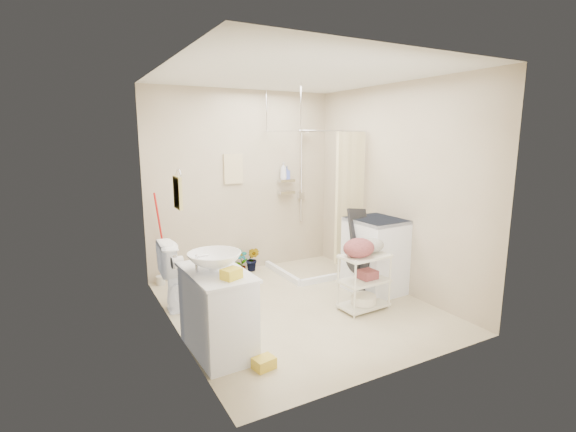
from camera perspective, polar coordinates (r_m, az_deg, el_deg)
name	(u,v)px	position (r m, az deg, el deg)	size (l,w,h in m)	color
floor	(298,306)	(4.99, 1.32, -12.18)	(3.20, 3.20, 0.00)	beige
ceiling	(299,74)	(4.64, 1.47, 18.85)	(2.80, 3.20, 0.04)	silver
wall_back	(243,182)	(6.07, -6.19, 4.61)	(2.80, 0.04, 2.60)	#C0B195
wall_front	(400,221)	(3.37, 15.09, -0.73)	(2.80, 0.04, 2.60)	#C0B195
wall_left	(171,206)	(4.13, -15.68, 1.33)	(0.04, 3.20, 2.60)	#C0B195
wall_right	(393,189)	(5.47, 14.23, 3.66)	(0.04, 3.20, 2.60)	#C0B195
vanity	(217,311)	(3.95, -9.66, -12.73)	(0.49, 0.88, 0.77)	silver
sink	(215,261)	(3.80, -10.01, -6.13)	(0.48, 0.48, 0.17)	white
counter_basket	(231,274)	(3.57, -7.75, -7.82)	(0.16, 0.12, 0.09)	yellow
floor_basket	(264,361)	(3.77, -3.30, -19.18)	(0.26, 0.20, 0.14)	yellow
toilet	(195,273)	(4.97, -12.57, -7.64)	(0.45, 0.79, 0.80)	white
mop	(158,239)	(5.73, -17.33, -3.07)	(0.12, 0.12, 1.25)	red
potted_plant_a	(241,261)	(6.08, -6.40, -6.20)	(0.19, 0.13, 0.35)	#994623
potted_plant_b	(253,259)	(6.17, -4.86, -5.89)	(0.20, 0.16, 0.36)	brown
hanging_towel	(233,169)	(5.98, -7.49, 6.41)	(0.28, 0.03, 0.42)	beige
towel_ring	(178,191)	(3.92, -14.86, 3.39)	(0.04, 0.22, 0.34)	#F7E98D
tp_holder	(177,262)	(4.32, -14.92, -6.14)	(0.08, 0.12, 0.14)	white
shower	(313,200)	(6.00, 3.41, 2.18)	(1.10, 1.10, 2.10)	white
shampoo_bottle_a	(283,171)	(6.24, -0.63, 6.19)	(0.10, 0.10, 0.25)	silver
shampoo_bottle_b	(287,173)	(6.29, -0.16, 5.94)	(0.09, 0.09, 0.19)	#4355B1
washing_machine	(377,255)	(5.43, 12.09, -5.23)	(0.64, 0.67, 0.94)	silver
laundry_rack	(364,277)	(4.86, 10.39, -8.17)	(0.56, 0.33, 0.77)	silver
ironing_board	(361,251)	(5.26, 9.99, -4.74)	(0.31, 0.09, 1.11)	black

